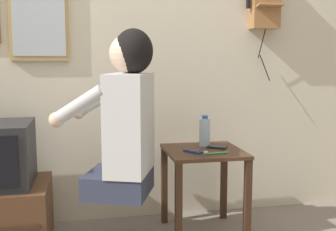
# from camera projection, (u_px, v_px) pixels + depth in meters

# --- Properties ---
(wall_back) EXTENTS (6.80, 0.05, 2.55)m
(wall_back) POSITION_uv_depth(u_px,v_px,m) (113.00, 40.00, 2.91)
(wall_back) COLOR beige
(wall_back) RESTS_ON ground_plane
(side_table) EXTENTS (0.48, 0.50, 0.56)m
(side_table) POSITION_uv_depth(u_px,v_px,m) (204.00, 168.00, 2.73)
(side_table) COLOR #422819
(side_table) RESTS_ON ground_plane
(person) EXTENTS (0.63, 0.56, 0.98)m
(person) POSITION_uv_depth(u_px,v_px,m) (126.00, 117.00, 2.46)
(person) COLOR #2D3347
(person) RESTS_ON ground_plane
(wall_mirror) EXTENTS (0.38, 0.03, 0.60)m
(wall_mirror) POSITION_uv_depth(u_px,v_px,m) (39.00, 14.00, 2.75)
(wall_mirror) COLOR tan
(cell_phone_held) EXTENTS (0.12, 0.14, 0.01)m
(cell_phone_held) POSITION_uv_depth(u_px,v_px,m) (194.00, 151.00, 2.64)
(cell_phone_held) COLOR navy
(cell_phone_held) RESTS_ON side_table
(cell_phone_spare) EXTENTS (0.14, 0.12, 0.01)m
(cell_phone_spare) POSITION_uv_depth(u_px,v_px,m) (217.00, 147.00, 2.76)
(cell_phone_spare) COLOR black
(cell_phone_spare) RESTS_ON side_table
(water_bottle) EXTENTS (0.07, 0.07, 0.21)m
(water_bottle) POSITION_uv_depth(u_px,v_px,m) (205.00, 132.00, 2.82)
(water_bottle) COLOR #ADC6DB
(water_bottle) RESTS_ON side_table
(toothbrush) EXTENTS (0.16, 0.03, 0.02)m
(toothbrush) POSITION_uv_depth(u_px,v_px,m) (214.00, 153.00, 2.59)
(toothbrush) COLOR #4CBF66
(toothbrush) RESTS_ON side_table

